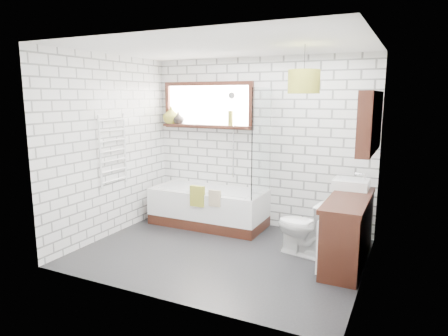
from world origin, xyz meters
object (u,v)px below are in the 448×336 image
at_px(vanity, 348,231).
at_px(basin, 351,184).
at_px(toilet, 304,227).
at_px(bathtub, 209,207).
at_px(pendant, 304,82).

bearing_deg(vanity, basin, 97.24).
distance_m(vanity, toilet, 0.52).
bearing_deg(vanity, bathtub, 165.97).
xyz_separation_m(toilet, pendant, (-0.01, -0.21, 1.74)).
bearing_deg(bathtub, vanity, -14.03).
height_order(basin, pendant, pendant).
height_order(bathtub, vanity, vanity).
xyz_separation_m(vanity, pendant, (-0.54, -0.20, 1.71)).
bearing_deg(toilet, vanity, 100.58).
height_order(vanity, pendant, pendant).
distance_m(vanity, basin, 0.66).
relative_size(basin, pendant, 1.20).
height_order(bathtub, basin, basin).
bearing_deg(vanity, toilet, 178.80).
relative_size(bathtub, vanity, 1.25).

